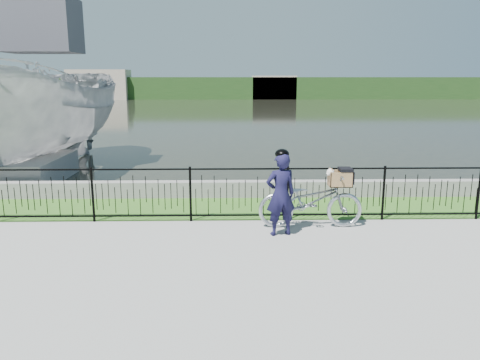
{
  "coord_description": "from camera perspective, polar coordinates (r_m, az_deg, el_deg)",
  "views": [
    {
      "loc": [
        -0.19,
        -7.74,
        2.91
      ],
      "look_at": [
        0.01,
        1.0,
        1.0
      ],
      "focal_mm": 35.0,
      "sensor_mm": 36.0,
      "label": 1
    }
  ],
  "objects": [
    {
      "name": "water",
      "position": [
        40.84,
        -1.02,
        8.26
      ],
      "size": [
        120.0,
        120.0,
        0.0
      ],
      "primitive_type": "plane",
      "color": "black",
      "rests_on": "ground"
    },
    {
      "name": "ground",
      "position": [
        8.27,
        0.11,
        -8.28
      ],
      "size": [
        120.0,
        120.0,
        0.0
      ],
      "primitive_type": "plane",
      "color": "gray",
      "rests_on": "ground"
    },
    {
      "name": "cyclist",
      "position": [
        8.75,
        4.98,
        -1.59
      ],
      "size": [
        0.64,
        0.5,
        1.64
      ],
      "color": "black",
      "rests_on": "ground"
    },
    {
      "name": "bicycle_rig",
      "position": [
        9.35,
        8.64,
        -2.45
      ],
      "size": [
        2.05,
        0.72,
        1.21
      ],
      "color": "#A7ACB3",
      "rests_on": "ground"
    },
    {
      "name": "far_treeline",
      "position": [
        67.75,
        -1.14,
        11.16
      ],
      "size": [
        120.0,
        6.0,
        3.0
      ],
      "primitive_type": "cube",
      "color": "#24451A",
      "rests_on": "ground"
    },
    {
      "name": "quay_wall",
      "position": [
        11.66,
        -0.32,
        -1.11
      ],
      "size": [
        60.0,
        0.3,
        0.4
      ],
      "primitive_type": "cube",
      "color": "gray",
      "rests_on": "ground"
    },
    {
      "name": "boat_near",
      "position": [
        15.93,
        -22.5,
        7.66
      ],
      "size": [
        3.87,
        9.13,
        5.26
      ],
      "color": "#B2B2B2",
      "rests_on": "water"
    },
    {
      "name": "far_building_left",
      "position": [
        68.12,
        -16.75,
        11.08
      ],
      "size": [
        8.0,
        4.0,
        4.0
      ],
      "primitive_type": "cube",
      "color": "#AA9D89",
      "rests_on": "ground"
    },
    {
      "name": "far_building_right",
      "position": [
        66.54,
        4.14,
        11.19
      ],
      "size": [
        6.0,
        3.0,
        3.2
      ],
      "primitive_type": "cube",
      "color": "#AA9D89",
      "rests_on": "ground"
    },
    {
      "name": "fence",
      "position": [
        9.63,
        -0.12,
        -1.71
      ],
      "size": [
        14.0,
        0.06,
        1.15
      ],
      "primitive_type": null,
      "color": "black",
      "rests_on": "ground"
    },
    {
      "name": "grass_strip",
      "position": [
        10.74,
        -0.23,
        -3.37
      ],
      "size": [
        60.0,
        2.0,
        0.01
      ],
      "primitive_type": "cube",
      "color": "#35631F",
      "rests_on": "ground"
    }
  ]
}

